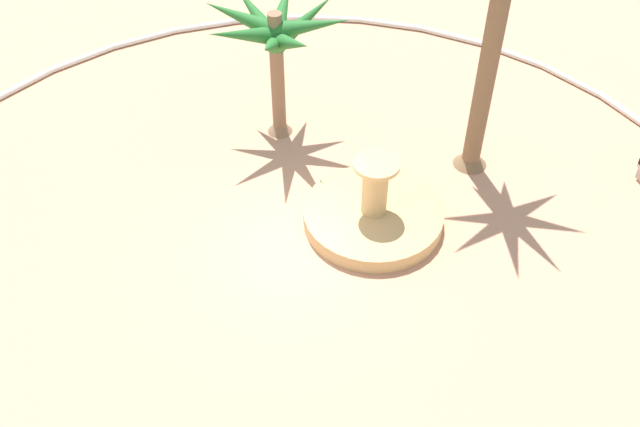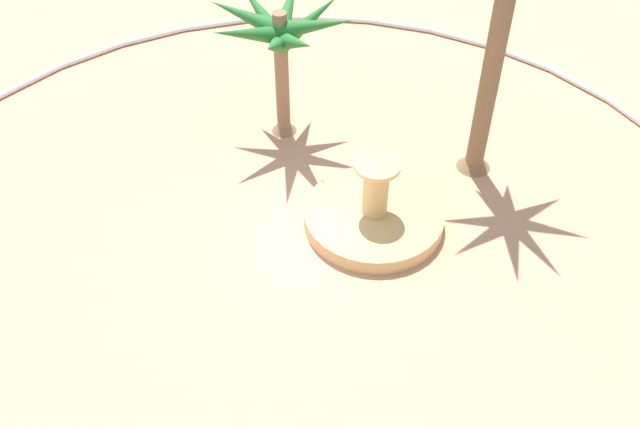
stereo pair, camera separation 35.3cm
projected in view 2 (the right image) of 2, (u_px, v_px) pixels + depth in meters
The scene contains 4 objects.
ground_plane at pixel (296, 249), 18.68m from camera, with size 80.00×80.00×0.00m, color tan.
plaza_curb at pixel (296, 246), 18.61m from camera, with size 24.18×24.18×0.20m, color silver.
fountain at pixel (374, 215), 19.14m from camera, with size 3.75×3.75×2.10m.
palm_tree_near_fountain at pixel (280, 36), 20.03m from camera, with size 4.15×4.27×4.29m.
Camera 2 is at (12.42, 3.24, 13.62)m, focal length 40.24 mm.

